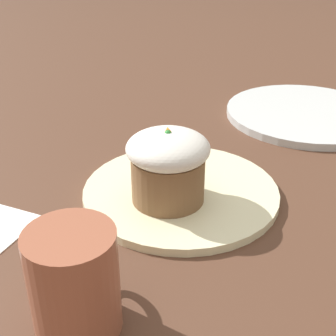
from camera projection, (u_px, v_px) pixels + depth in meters
ground_plane at (181, 195)px, 0.62m from camera, size 4.00×4.00×0.00m
dessert_plate at (181, 192)px, 0.61m from camera, size 0.26×0.26×0.01m
carrot_cake at (168, 164)px, 0.57m from camera, size 0.10×0.10×0.09m
spoon at (175, 174)px, 0.64m from camera, size 0.10×0.08×0.01m
coffee_cup at (75, 281)px, 0.40m from camera, size 0.11×0.08×0.10m
side_plate at (306, 113)px, 0.85m from camera, size 0.29×0.29×0.01m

